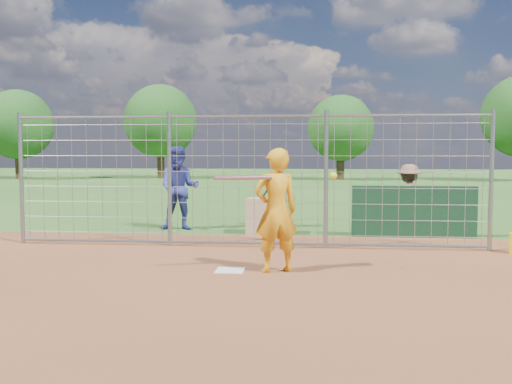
# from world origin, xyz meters

# --- Properties ---
(ground) EXTENTS (100.00, 100.00, 0.00)m
(ground) POSITION_xyz_m (0.00, 0.00, 0.00)
(ground) COLOR #2D591E
(ground) RESTS_ON ground
(infield_dirt) EXTENTS (18.00, 18.00, 0.00)m
(infield_dirt) POSITION_xyz_m (0.00, -3.00, 0.01)
(infield_dirt) COLOR brown
(infield_dirt) RESTS_ON ground
(home_plate) EXTENTS (0.43, 0.43, 0.02)m
(home_plate) POSITION_xyz_m (0.00, -0.20, 0.01)
(home_plate) COLOR silver
(home_plate) RESTS_ON ground
(dugout_wall) EXTENTS (2.60, 0.20, 1.10)m
(dugout_wall) POSITION_xyz_m (3.40, 3.60, 0.55)
(dugout_wall) COLOR #11381E
(dugout_wall) RESTS_ON ground
(batter) EXTENTS (0.81, 0.68, 1.89)m
(batter) POSITION_xyz_m (0.70, -0.19, 0.94)
(batter) COLOR orange
(batter) RESTS_ON ground
(bystander_a) EXTENTS (1.01, 0.82, 1.96)m
(bystander_a) POSITION_xyz_m (-1.84, 4.23, 0.98)
(bystander_a) COLOR navy
(bystander_a) RESTS_ON ground
(bystander_b) EXTENTS (0.92, 0.67, 1.46)m
(bystander_b) POSITION_xyz_m (0.43, 4.86, 0.73)
(bystander_b) COLOR #505055
(bystander_b) RESTS_ON ground
(bystander_c) EXTENTS (1.13, 0.87, 1.54)m
(bystander_c) POSITION_xyz_m (3.44, 4.49, 0.77)
(bystander_c) COLOR brown
(bystander_c) RESTS_ON ground
(equipment_bin) EXTENTS (0.83, 0.59, 0.80)m
(equipment_bin) POSITION_xyz_m (0.21, 3.73, 0.40)
(equipment_bin) COLOR tan
(equipment_bin) RESTS_ON ground
(equipment_in_play) EXTENTS (1.79, 0.34, 0.12)m
(equipment_in_play) POSITION_xyz_m (0.56, -0.47, 1.46)
(equipment_in_play) COLOR silver
(equipment_in_play) RESTS_ON ground
(backstop_fence) EXTENTS (9.08, 0.08, 2.60)m
(backstop_fence) POSITION_xyz_m (0.00, 2.00, 1.26)
(backstop_fence) COLOR gray
(backstop_fence) RESTS_ON ground
(tree_line) EXTENTS (44.66, 6.72, 6.48)m
(tree_line) POSITION_xyz_m (3.13, 28.13, 3.71)
(tree_line) COLOR #3F2B19
(tree_line) RESTS_ON ground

